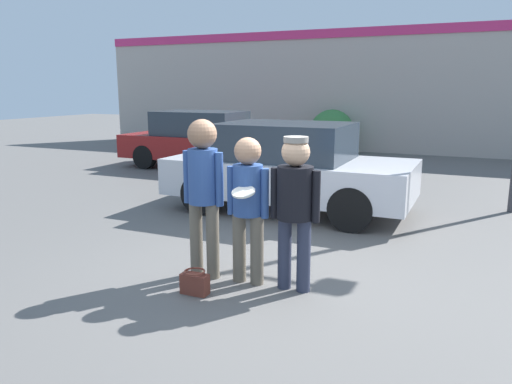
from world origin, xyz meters
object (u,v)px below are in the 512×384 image
(person_left, at_px, (203,183))
(person_right, at_px, (295,199))
(parked_car_near, at_px, (289,167))
(shrub, at_px, (332,132))
(handbag, at_px, (195,283))
(person_middle_with_frisbee, at_px, (248,199))
(parked_car_far, at_px, (202,140))

(person_left, relative_size, person_right, 1.09)
(parked_car_near, bearing_deg, shrub, 100.49)
(person_left, relative_size, parked_car_near, 0.43)
(parked_car_near, xyz_separation_m, handbag, (0.40, -3.91, -0.66))
(person_middle_with_frisbee, xyz_separation_m, parked_car_near, (-0.79, 3.38, -0.19))
(person_left, height_order, person_right, person_left)
(person_middle_with_frisbee, xyz_separation_m, handbag, (-0.38, -0.53, -0.85))
(shrub, distance_m, handbag, 12.12)
(parked_car_near, bearing_deg, parked_car_far, 137.05)
(person_right, bearing_deg, person_left, -176.79)
(person_left, distance_m, handbag, 1.11)
(person_left, height_order, handbag, person_left)
(person_left, relative_size, shrub, 1.25)
(parked_car_far, bearing_deg, person_left, -59.59)
(person_left, xyz_separation_m, parked_car_far, (-4.12, 7.02, -0.35))
(parked_car_far, bearing_deg, shrub, 61.76)
(parked_car_far, height_order, handbag, parked_car_far)
(person_left, relative_size, person_middle_with_frisbee, 1.11)
(parked_car_far, bearing_deg, person_middle_with_frisbee, -56.28)
(person_left, bearing_deg, person_middle_with_frisbee, 3.68)
(parked_car_near, bearing_deg, person_right, -68.39)
(shrub, xyz_separation_m, handbag, (1.89, -11.95, -0.61))
(person_left, bearing_deg, shrub, 98.61)
(parked_car_near, height_order, handbag, parked_car_near)
(parked_car_far, xyz_separation_m, handbag, (4.28, -7.51, -0.64))
(person_right, xyz_separation_m, parked_car_near, (-1.33, 3.35, -0.23))
(parked_car_far, relative_size, shrub, 3.05)
(person_middle_with_frisbee, bearing_deg, person_right, 2.73)
(person_middle_with_frisbee, distance_m, person_right, 0.54)
(person_middle_with_frisbee, height_order, shrub, person_middle_with_frisbee)
(person_middle_with_frisbee, relative_size, handbag, 5.51)
(person_left, xyz_separation_m, parked_car_near, (-0.24, 3.41, -0.32))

